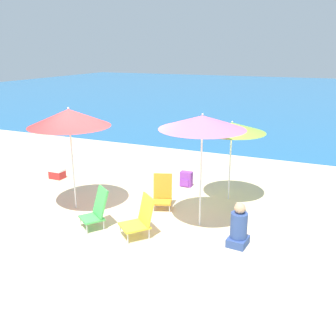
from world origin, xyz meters
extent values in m
plane|color=beige|center=(0.00, 0.00, 0.00)|extent=(60.00, 60.00, 0.00)
cube|color=#23669E|center=(0.00, 25.59, 0.00)|extent=(60.00, 40.00, 0.01)
cylinder|color=white|center=(2.24, 1.64, 0.83)|extent=(0.04, 0.04, 1.66)
cone|color=#8ECC3D|center=(2.24, 1.64, 1.78)|extent=(1.56, 1.56, 0.22)
sphere|color=white|center=(2.24, 1.64, 1.91)|extent=(0.04, 0.04, 0.04)
cylinder|color=white|center=(-0.85, -0.26, 0.95)|extent=(0.04, 0.04, 1.91)
cone|color=red|center=(-0.85, -0.26, 2.09)|extent=(1.78, 1.78, 0.37)
sphere|color=white|center=(-0.85, -0.26, 2.30)|extent=(0.04, 0.04, 0.04)
cylinder|color=white|center=(2.06, 0.02, 1.01)|extent=(0.04, 0.04, 2.03)
cone|color=pink|center=(2.06, 0.02, 2.16)|extent=(1.70, 1.70, 0.26)
sphere|color=white|center=(2.06, 0.02, 2.31)|extent=(0.04, 0.04, 0.04)
cylinder|color=silver|center=(0.90, 0.23, 0.08)|extent=(0.02, 0.02, 0.16)
cylinder|color=silver|center=(1.24, 0.36, 0.08)|extent=(0.02, 0.02, 0.16)
cylinder|color=silver|center=(0.78, 0.56, 0.08)|extent=(0.02, 0.02, 0.16)
cylinder|color=silver|center=(1.12, 0.68, 0.08)|extent=(0.02, 0.02, 0.16)
cube|color=orange|center=(1.01, 0.46, 0.18)|extent=(0.54, 0.52, 0.04)
cube|color=orange|center=(0.94, 0.65, 0.49)|extent=(0.45, 0.27, 0.58)
cylinder|color=silver|center=(-0.17, -1.02, 0.10)|extent=(0.02, 0.02, 0.20)
cylinder|color=silver|center=(0.15, -1.24, 0.10)|extent=(0.02, 0.02, 0.20)
cylinder|color=silver|center=(0.04, -0.73, 0.10)|extent=(0.02, 0.02, 0.20)
cylinder|color=silver|center=(0.35, -0.95, 0.10)|extent=(0.02, 0.02, 0.20)
cube|color=#47B756|center=(0.09, -0.99, 0.22)|extent=(0.61, 0.60, 0.04)
cube|color=#47B756|center=(0.21, -0.82, 0.53)|extent=(0.49, 0.43, 0.58)
cylinder|color=silver|center=(0.76, -1.00, 0.11)|extent=(0.02, 0.02, 0.22)
cylinder|color=silver|center=(1.08, -1.27, 0.11)|extent=(0.02, 0.02, 0.22)
cylinder|color=silver|center=(1.05, -0.67, 0.11)|extent=(0.02, 0.02, 0.22)
cylinder|color=silver|center=(1.36, -0.94, 0.11)|extent=(0.02, 0.02, 0.22)
cube|color=yellow|center=(1.06, -0.97, 0.23)|extent=(0.71, 0.71, 0.04)
cube|color=yellow|center=(1.23, -0.77, 0.53)|extent=(0.48, 0.44, 0.55)
cube|color=#334C8C|center=(2.99, -0.49, 0.08)|extent=(0.38, 0.44, 0.16)
cylinder|color=#334C8C|center=(2.99, -0.49, 0.40)|extent=(0.31, 0.31, 0.49)
sphere|color=tan|center=(2.99, -0.49, 0.75)|extent=(0.20, 0.20, 0.20)
cube|color=purple|center=(0.98, 2.08, 0.20)|extent=(0.31, 0.18, 0.41)
cube|color=purple|center=(0.98, 1.97, 0.12)|extent=(0.22, 0.03, 0.18)
cube|color=#B72828|center=(-2.60, 1.22, 0.11)|extent=(0.39, 0.30, 0.22)
cube|color=white|center=(-2.60, 1.22, 0.24)|extent=(0.40, 0.31, 0.05)
camera|label=1|loc=(4.28, -6.71, 3.49)|focal=40.00mm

